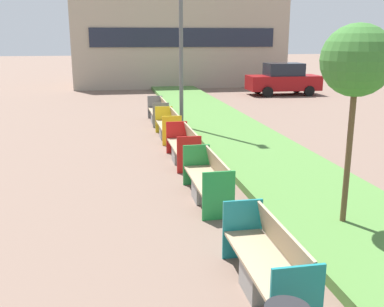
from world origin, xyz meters
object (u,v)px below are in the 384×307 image
(bench_red_frame, at_px, (184,149))
(sapling_tree_near, at_px, (357,62))
(parked_car_distant, at_px, (283,79))
(bench_green_frame, at_px, (208,183))
(bench_grey_frame, at_px, (159,113))
(bench_teal_frame, at_px, (267,267))
(bench_yellow_frame, at_px, (169,128))

(bench_red_frame, relative_size, sapling_tree_near, 0.59)
(parked_car_distant, bearing_deg, bench_green_frame, -114.54)
(bench_red_frame, relative_size, bench_grey_frame, 0.97)
(bench_teal_frame, distance_m, bench_yellow_frame, 9.64)
(parked_car_distant, bearing_deg, bench_red_frame, -119.41)
(bench_red_frame, bearing_deg, bench_yellow_frame, 90.00)
(bench_yellow_frame, distance_m, sapling_tree_near, 8.61)
(bench_yellow_frame, height_order, sapling_tree_near, sapling_tree_near)
(bench_teal_frame, relative_size, bench_grey_frame, 0.97)
(sapling_tree_near, bearing_deg, bench_red_frame, 112.07)
(bench_red_frame, height_order, bench_grey_frame, same)
(bench_grey_frame, distance_m, sapling_tree_near, 11.42)
(sapling_tree_near, bearing_deg, bench_green_frame, 136.06)
(bench_grey_frame, relative_size, sapling_tree_near, 0.61)
(bench_teal_frame, distance_m, bench_red_frame, 6.62)
(bench_teal_frame, height_order, bench_red_frame, same)
(bench_yellow_frame, xyz_separation_m, parked_car_distant, (8.25, 10.52, 0.55))
(bench_green_frame, height_order, bench_yellow_frame, same)
(bench_teal_frame, xyz_separation_m, sapling_tree_near, (2.01, 1.67, 2.56))
(bench_teal_frame, height_order, bench_green_frame, same)
(bench_red_frame, bearing_deg, bench_teal_frame, -90.00)
(bench_red_frame, distance_m, bench_yellow_frame, 3.02)
(bench_yellow_frame, bearing_deg, parked_car_distant, 51.91)
(bench_grey_frame, xyz_separation_m, parked_car_distant, (8.25, 7.55, 0.54))
(bench_teal_frame, height_order, bench_yellow_frame, same)
(bench_red_frame, bearing_deg, parked_car_distant, 58.67)
(bench_green_frame, relative_size, sapling_tree_near, 0.61)
(bench_teal_frame, relative_size, sapling_tree_near, 0.59)
(sapling_tree_near, distance_m, parked_car_distant, 19.63)
(bench_green_frame, height_order, sapling_tree_near, sapling_tree_near)
(bench_teal_frame, bearing_deg, sapling_tree_near, 39.75)
(bench_green_frame, bearing_deg, bench_yellow_frame, 90.01)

